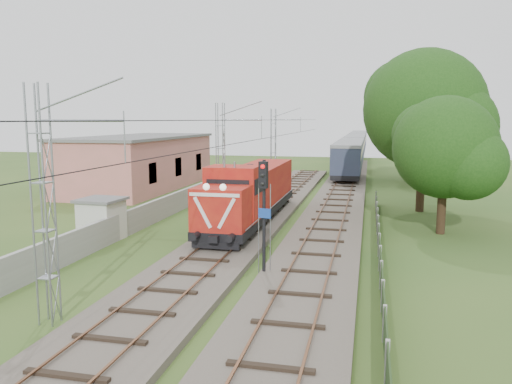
% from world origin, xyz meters
% --- Properties ---
extents(ground, '(140.00, 140.00, 0.00)m').
position_xyz_m(ground, '(0.00, 0.00, 0.00)').
color(ground, '#2D4D1D').
rests_on(ground, ground).
extents(track_main, '(4.20, 70.00, 0.45)m').
position_xyz_m(track_main, '(0.00, 7.00, 0.18)').
color(track_main, '#6B6054').
rests_on(track_main, ground).
extents(track_side, '(4.20, 80.00, 0.45)m').
position_xyz_m(track_side, '(5.00, 20.00, 0.18)').
color(track_side, '#6B6054').
rests_on(track_side, ground).
extents(catenary, '(3.31, 70.00, 8.00)m').
position_xyz_m(catenary, '(-2.95, 12.00, 4.05)').
color(catenary, gray).
rests_on(catenary, ground).
extents(boundary_wall, '(0.25, 40.00, 1.50)m').
position_xyz_m(boundary_wall, '(-6.50, 12.00, 0.75)').
color(boundary_wall, '#9E9E99').
rests_on(boundary_wall, ground).
extents(station_building, '(8.40, 20.40, 5.22)m').
position_xyz_m(station_building, '(-15.00, 24.00, 2.63)').
color(station_building, '#CB706D').
rests_on(station_building, ground).
extents(fence, '(0.12, 32.00, 1.20)m').
position_xyz_m(fence, '(8.00, 3.00, 0.60)').
color(fence, black).
rests_on(fence, ground).
extents(locomotive, '(2.86, 16.32, 4.14)m').
position_xyz_m(locomotive, '(0.00, 9.00, 2.16)').
color(locomotive, black).
rests_on(locomotive, ground).
extents(coach_rake, '(3.11, 69.41, 3.60)m').
position_xyz_m(coach_rake, '(5.00, 63.50, 2.57)').
color(coach_rake, black).
rests_on(coach_rake, ground).
extents(signal_post, '(0.57, 0.44, 5.15)m').
position_xyz_m(signal_post, '(3.06, -1.71, 3.54)').
color(signal_post, black).
rests_on(signal_post, ground).
extents(relay_hut, '(2.48, 2.48, 2.41)m').
position_xyz_m(relay_hut, '(-7.40, 3.09, 1.22)').
color(relay_hut, beige).
rests_on(relay_hut, ground).
extents(tree_a, '(6.36, 6.06, 8.25)m').
position_xyz_m(tree_a, '(11.78, 9.03, 5.14)').
color(tree_a, '#372616').
rests_on(tree_a, ground).
extents(tree_b, '(9.21, 8.77, 11.94)m').
position_xyz_m(tree_b, '(11.29, 16.45, 7.45)').
color(tree_b, '#372616').
rests_on(tree_b, ground).
extents(tree_c, '(6.34, 6.04, 8.22)m').
position_xyz_m(tree_c, '(11.89, 33.38, 5.13)').
color(tree_c, '#372616').
rests_on(tree_c, ground).
extents(tree_d, '(6.19, 5.89, 8.02)m').
position_xyz_m(tree_d, '(13.32, 37.99, 5.00)').
color(tree_d, '#372616').
rests_on(tree_d, ground).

